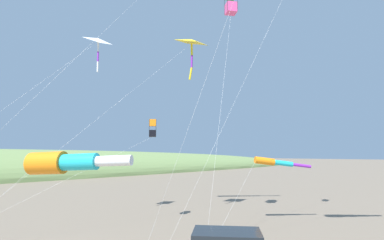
{
  "coord_description": "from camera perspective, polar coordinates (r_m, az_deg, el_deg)",
  "views": [
    {
      "loc": [
        -13.91,
        3.87,
        4.76
      ],
      "look_at": [
        -0.9,
        -8.71,
        6.93
      ],
      "focal_mm": 26.77,
      "sensor_mm": 36.0,
      "label": 1
    }
  ],
  "objects": [
    {
      "name": "kite_windsock_orange_high_right",
      "position": [
        21.42,
        16.11,
        -8.09
      ],
      "size": [
        3.71,
        12.97,
        4.61
      ],
      "color": "orange",
      "rests_on": "ground_plane"
    },
    {
      "name": "kite_box_red_high_left",
      "position": [
        20.12,
        -7.92,
        -1.66
      ],
      "size": [
        3.68,
        11.68,
        7.17
      ],
      "color": "orange",
      "rests_on": "ground_plane"
    },
    {
      "name": "kite_delta_green_low_center",
      "position": [
        23.26,
        -0.06,
        15.18
      ],
      "size": [
        3.56,
        15.68,
        13.93
      ],
      "color": "yellow",
      "rests_on": "ground_plane"
    },
    {
      "name": "kite_delta_blue_topmost",
      "position": [
        23.01,
        -18.19,
        14.71
      ],
      "size": [
        1.36,
        13.75,
        13.55
      ],
      "color": "white",
      "rests_on": "ground_plane"
    },
    {
      "name": "kite_box_magenta_far_left",
      "position": [
        22.46,
        7.74,
        22.45
      ],
      "size": [
        3.19,
        6.21,
        16.68
      ],
      "color": "green",
      "rests_on": "ground_plane"
    },
    {
      "name": "kite_windsock_purple_drifting",
      "position": [
        12.06,
        -24.02,
        -7.74
      ],
      "size": [
        8.43,
        5.22,
        4.88
      ],
      "color": "orange",
      "rests_on": "ground_plane"
    }
  ]
}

